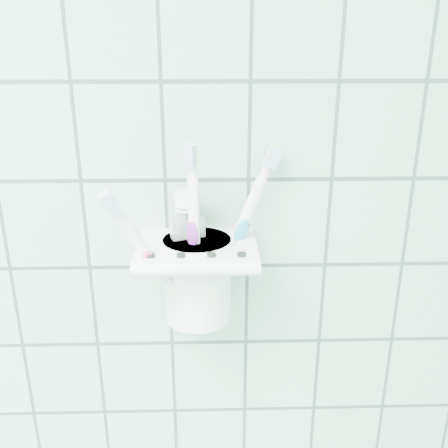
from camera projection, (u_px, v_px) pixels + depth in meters
name	position (u px, v px, depth m)	size (l,w,h in m)	color
holder_bracket	(197.00, 250.00, 0.58)	(0.14, 0.11, 0.04)	white
cup	(198.00, 276.00, 0.60)	(0.09, 0.09, 0.10)	white
toothbrush_pink	(188.00, 244.00, 0.56)	(0.08, 0.04, 0.19)	white
toothbrush_blue	(195.00, 236.00, 0.56)	(0.02, 0.03, 0.21)	white
toothbrush_orange	(202.00, 230.00, 0.57)	(0.09, 0.05, 0.21)	white
toothpaste_tube	(189.00, 246.00, 0.58)	(0.04, 0.04, 0.15)	silver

